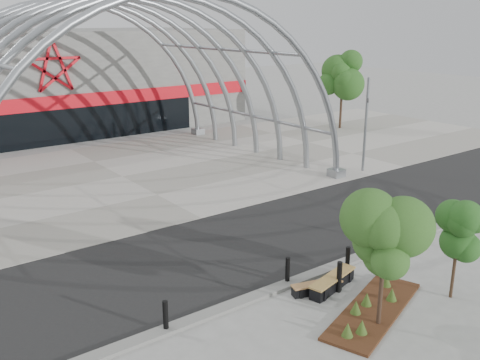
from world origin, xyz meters
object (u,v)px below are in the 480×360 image
at_px(street_tree_1, 458,234).
at_px(bench_0, 317,288).
at_px(bench_1, 332,283).
at_px(bollard_2, 339,277).
at_px(signal_pole, 366,123).
at_px(street_tree_0, 385,236).

distance_m(street_tree_1, bench_0, 4.88).
height_order(bench_1, bollard_2, bollard_2).
bearing_deg(bench_1, bench_0, 167.65).
bearing_deg(signal_pole, street_tree_1, -128.43).
distance_m(signal_pole, street_tree_1, 15.35).
distance_m(signal_pole, bench_0, 16.04).
height_order(signal_pole, bench_1, signal_pole).
relative_size(bench_1, bollard_2, 2.15).
bearing_deg(bench_0, bollard_2, -30.91).
relative_size(street_tree_0, bench_0, 2.22).
relative_size(signal_pole, bollard_2, 5.13).
height_order(street_tree_1, bench_0, street_tree_1).
relative_size(signal_pole, street_tree_0, 1.39).
bearing_deg(bench_0, signal_pole, 35.33).
bearing_deg(bollard_2, bench_0, 149.09).
distance_m(street_tree_0, street_tree_1, 3.39).
height_order(street_tree_0, street_tree_1, street_tree_0).
distance_m(street_tree_1, bollard_2, 4.06).
bearing_deg(street_tree_0, signal_pole, 42.34).
height_order(street_tree_1, bench_1, street_tree_1).
relative_size(street_tree_0, bench_1, 1.72).
xyz_separation_m(street_tree_1, bollard_2, (-2.71, 2.49, -1.70)).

